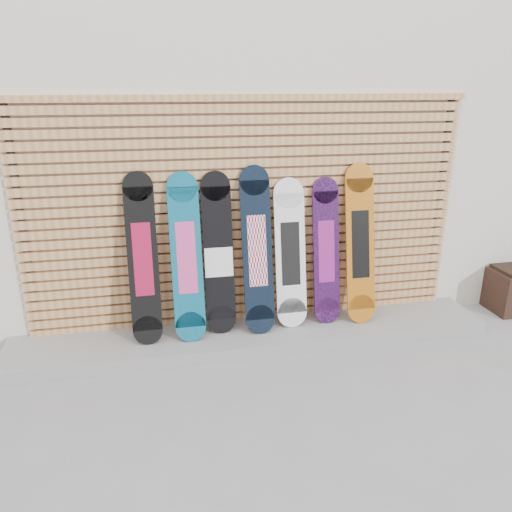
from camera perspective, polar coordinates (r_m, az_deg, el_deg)
The scene contains 11 objects.
ground at distance 4.42m, azimuth 3.48°, elevation -13.58°, with size 80.00×80.00×0.00m, color gray.
building at distance 7.26m, azimuth 0.42°, elevation 14.59°, with size 12.00×5.00×3.60m, color beige.
concrete_step at distance 4.93m, azimuth -0.26°, elevation -9.00°, with size 4.60×0.70×0.12m, color gray.
slat_wall at distance 4.78m, azimuth -0.96°, elevation 4.88°, with size 4.26×0.08×2.29m.
snowboard_0 at distance 4.59m, azimuth -12.81°, elevation -0.38°, with size 0.27×0.37×1.54m.
snowboard_1 at distance 4.59m, azimuth -7.95°, elevation -0.20°, with size 0.28×0.40×1.52m.
snowboard_2 at distance 4.67m, azimuth -4.31°, elevation 0.10°, with size 0.28×0.29×1.52m.
snowboard_3 at distance 4.67m, azimuth 0.13°, elevation 0.59°, with size 0.28×0.38×1.56m.
snowboard_4 at distance 4.80m, azimuth 3.94°, elevation 0.26°, with size 0.30×0.30×1.43m.
snowboard_5 at distance 4.91m, azimuth 8.02°, elevation 0.52°, with size 0.26×0.29×1.43m.
snowboard_6 at distance 4.99m, azimuth 11.81°, elevation 1.31°, with size 0.29×0.35×1.55m.
Camera 1 is at (-1.00, -3.58, 2.40)m, focal length 35.00 mm.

